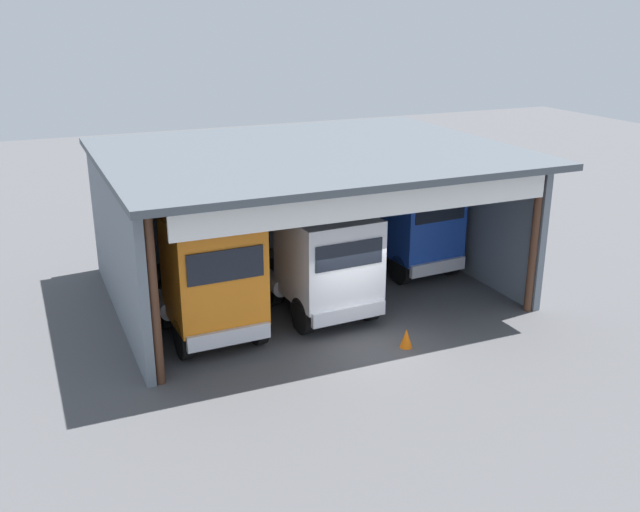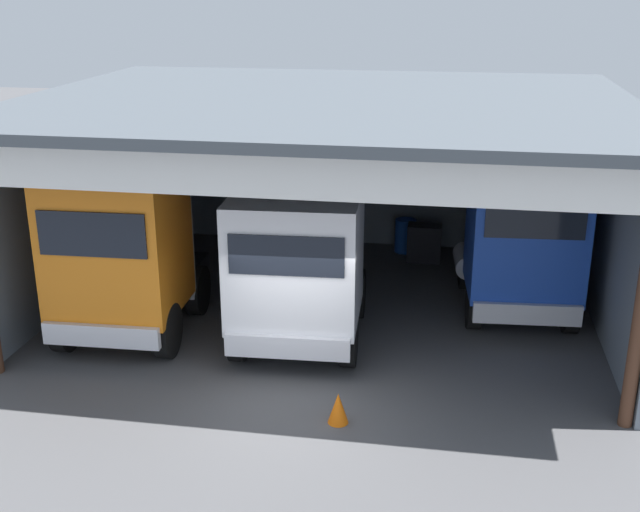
% 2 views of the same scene
% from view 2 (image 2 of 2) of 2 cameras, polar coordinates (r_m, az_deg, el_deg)
% --- Properties ---
extents(ground_plane, '(80.00, 80.00, 0.00)m').
position_cam_2_polar(ground_plane, '(14.51, -2.19, -10.41)').
color(ground_plane, '#4C4C4F').
rests_on(ground_plane, ground).
extents(workshop_shed, '(12.76, 10.46, 4.89)m').
position_cam_2_polar(workshop_shed, '(18.30, 1.10, 7.38)').
color(workshop_shed, slate).
rests_on(workshop_shed, ground).
extents(truck_orange_yard_outside, '(2.71, 4.64, 3.69)m').
position_cam_2_polar(truck_orange_yard_outside, '(16.62, -14.14, 0.24)').
color(truck_orange_yard_outside, orange).
rests_on(truck_orange_yard_outside, ground).
extents(truck_white_center_right_bay, '(2.82, 5.11, 3.44)m').
position_cam_2_polar(truck_white_center_right_bay, '(15.89, -1.63, -0.65)').
color(truck_white_center_right_bay, white).
rests_on(truck_white_center_right_bay, ground).
extents(truck_blue_right_bay, '(2.73, 5.04, 3.69)m').
position_cam_2_polar(truck_blue_right_bay, '(17.82, 14.36, 1.41)').
color(truck_blue_right_bay, '#1E47B7').
rests_on(truck_blue_right_bay, ground).
extents(oil_drum, '(0.58, 0.58, 0.93)m').
position_cam_2_polar(oil_drum, '(22.10, 6.19, 1.49)').
color(oil_drum, '#194CB2').
rests_on(oil_drum, ground).
extents(tool_cart, '(0.90, 0.60, 1.00)m').
position_cam_2_polar(tool_cart, '(21.43, 7.55, 0.95)').
color(tool_cart, black).
rests_on(tool_cart, ground).
extents(traffic_cone, '(0.36, 0.36, 0.56)m').
position_cam_2_polar(traffic_cone, '(13.72, 1.32, -10.94)').
color(traffic_cone, orange).
rests_on(traffic_cone, ground).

